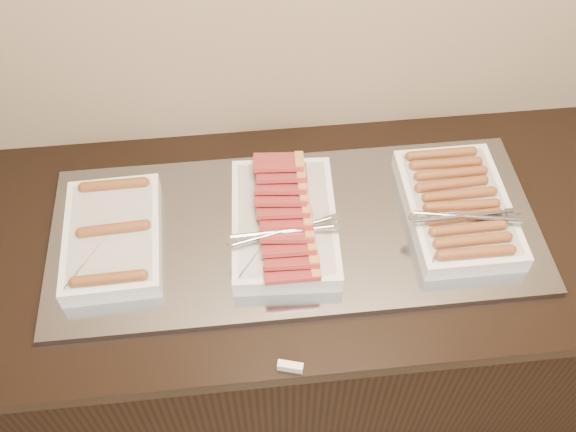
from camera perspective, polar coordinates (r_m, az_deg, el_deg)
The scene contains 6 objects.
counter at distance 1.97m, azimuth -0.17°, elevation -9.31°, with size 2.06×0.76×0.90m.
warming_tray at distance 1.59m, azimuth 0.65°, elevation -1.28°, with size 1.20×0.50×0.02m, color #8F929C.
dish_left at distance 1.59m, azimuth -15.30°, elevation -1.76°, with size 0.23×0.34×0.07m.
dish_center at distance 1.55m, azimuth -0.35°, elevation -0.48°, with size 0.28×0.40×0.10m.
dish_right at distance 1.63m, azimuth 14.86°, elevation 0.77°, with size 0.27×0.37×0.08m.
label_holder at distance 1.40m, azimuth 0.21°, elevation -13.25°, with size 0.05×0.02×0.02m, color silver.
Camera 1 is at (-0.09, 1.19, 2.18)m, focal length 40.00 mm.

